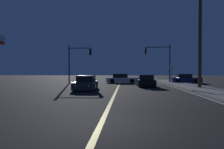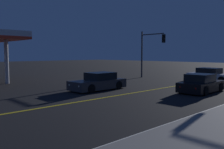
% 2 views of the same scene
% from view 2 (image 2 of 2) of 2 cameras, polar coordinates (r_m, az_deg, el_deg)
% --- Properties ---
extents(lane_line_center, '(0.20, 42.41, 0.01)m').
position_cam_2_polar(lane_line_center, '(15.84, -0.68, -5.25)').
color(lane_line_center, gold).
rests_on(lane_line_center, ground).
extents(lane_line_edge_right, '(0.16, 42.41, 0.01)m').
position_cam_2_polar(lane_line_edge_right, '(12.16, 19.51, -8.62)').
color(lane_line_edge_right, silver).
rests_on(lane_line_edge_right, ground).
extents(car_mid_block_black, '(2.03, 4.18, 1.34)m').
position_cam_2_polar(car_mid_block_black, '(18.91, 20.07, -2.14)').
color(car_mid_block_black, black).
rests_on(car_mid_block_black, ground).
extents(car_distant_tail_charcoal, '(2.04, 4.62, 1.34)m').
position_cam_2_polar(car_distant_tail_charcoal, '(19.01, -3.17, -1.81)').
color(car_distant_tail_charcoal, '#2D2D33').
rests_on(car_distant_tail_charcoal, ground).
extents(car_lead_oncoming_white, '(4.73, 2.07, 1.34)m').
position_cam_2_polar(car_lead_oncoming_white, '(27.09, 22.08, -0.18)').
color(car_lead_oncoming_white, silver).
rests_on(car_lead_oncoming_white, ground).
extents(traffic_signal_far_left, '(3.27, 0.28, 5.40)m').
position_cam_2_polar(traffic_signal_far_left, '(28.45, 8.83, 6.37)').
color(traffic_signal_far_left, '#38383D').
rests_on(traffic_signal_far_left, ground).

